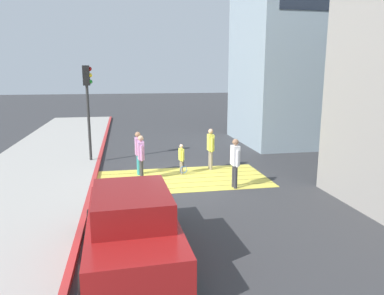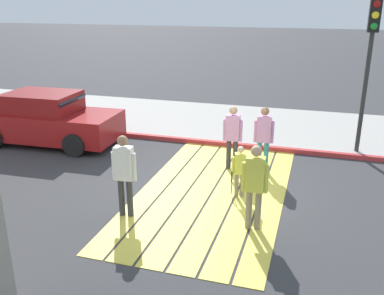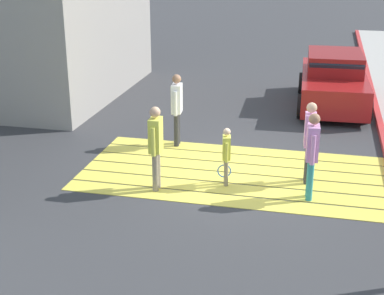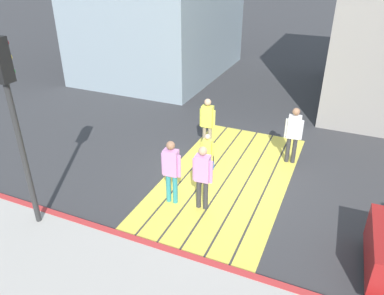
{
  "view_description": "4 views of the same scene",
  "coord_description": "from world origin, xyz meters",
  "px_view_note": "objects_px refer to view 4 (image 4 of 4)",
  "views": [
    {
      "loc": [
        -2.08,
        -12.95,
        3.91
      ],
      "look_at": [
        0.55,
        0.92,
        1.0
      ],
      "focal_mm": 33.79,
      "sensor_mm": 36.0,
      "label": 1
    },
    {
      "loc": [
        8.66,
        2.14,
        4.22
      ],
      "look_at": [
        0.64,
        -0.3,
        1.28
      ],
      "focal_mm": 39.69,
      "sensor_mm": 36.0,
      "label": 2
    },
    {
      "loc": [
        -1.65,
        11.03,
        4.73
      ],
      "look_at": [
        0.67,
        1.05,
        0.91
      ],
      "focal_mm": 53.27,
      "sensor_mm": 36.0,
      "label": 3
    },
    {
      "loc": [
        -8.38,
        -2.62,
        5.58
      ],
      "look_at": [
        -0.39,
        0.89,
        0.97
      ],
      "focal_mm": 34.79,
      "sensor_mm": 36.0,
      "label": 4
    }
  ],
  "objects_px": {
    "pedestrian_adult_lead": "(207,121)",
    "pedestrian_adult_side": "(171,168)",
    "traffic_light_corner": "(11,100)",
    "pedestrian_teen_behind": "(203,174)",
    "pedestrian_child_with_racket": "(208,152)",
    "pedestrian_adult_trailing": "(294,132)"
  },
  "relations": [
    {
      "from": "pedestrian_adult_side",
      "to": "pedestrian_child_with_racket",
      "type": "xyz_separation_m",
      "value": [
        1.66,
        -0.29,
        -0.32
      ]
    },
    {
      "from": "pedestrian_adult_side",
      "to": "pedestrian_child_with_racket",
      "type": "relative_size",
      "value": 1.41
    },
    {
      "from": "pedestrian_child_with_racket",
      "to": "pedestrian_teen_behind",
      "type": "bearing_deg",
      "value": -162.74
    },
    {
      "from": "pedestrian_adult_trailing",
      "to": "pedestrian_adult_side",
      "type": "xyz_separation_m",
      "value": [
        -3.2,
        2.32,
        -0.02
      ]
    },
    {
      "from": "pedestrian_adult_trailing",
      "to": "pedestrian_child_with_racket",
      "type": "relative_size",
      "value": 1.43
    },
    {
      "from": "pedestrian_teen_behind",
      "to": "traffic_light_corner",
      "type": "bearing_deg",
      "value": 122.94
    },
    {
      "from": "traffic_light_corner",
      "to": "pedestrian_adult_side",
      "type": "bearing_deg",
      "value": -50.4
    },
    {
      "from": "pedestrian_adult_lead",
      "to": "traffic_light_corner",
      "type": "bearing_deg",
      "value": 156.32
    },
    {
      "from": "traffic_light_corner",
      "to": "pedestrian_adult_lead",
      "type": "bearing_deg",
      "value": -23.68
    },
    {
      "from": "pedestrian_adult_lead",
      "to": "pedestrian_adult_side",
      "type": "height_order",
      "value": "pedestrian_adult_side"
    },
    {
      "from": "pedestrian_adult_side",
      "to": "pedestrian_child_with_racket",
      "type": "distance_m",
      "value": 1.71
    },
    {
      "from": "pedestrian_adult_lead",
      "to": "pedestrian_adult_side",
      "type": "xyz_separation_m",
      "value": [
        -2.95,
        -0.24,
        0.0
      ]
    },
    {
      "from": "pedestrian_child_with_racket",
      "to": "pedestrian_adult_lead",
      "type": "bearing_deg",
      "value": 22.14
    },
    {
      "from": "pedestrian_adult_lead",
      "to": "pedestrian_teen_behind",
      "type": "distance_m",
      "value": 3.06
    },
    {
      "from": "pedestrian_adult_side",
      "to": "pedestrian_teen_behind",
      "type": "bearing_deg",
      "value": -84.61
    },
    {
      "from": "pedestrian_teen_behind",
      "to": "pedestrian_adult_trailing",
      "type": "bearing_deg",
      "value": -26.29
    },
    {
      "from": "traffic_light_corner",
      "to": "pedestrian_child_with_racket",
      "type": "bearing_deg",
      "value": -36.44
    },
    {
      "from": "pedestrian_adult_lead",
      "to": "pedestrian_teen_behind",
      "type": "relative_size",
      "value": 1.01
    },
    {
      "from": "pedestrian_adult_trailing",
      "to": "pedestrian_adult_side",
      "type": "bearing_deg",
      "value": 143.99
    },
    {
      "from": "pedestrian_adult_lead",
      "to": "pedestrian_adult_side",
      "type": "bearing_deg",
      "value": -175.36
    },
    {
      "from": "pedestrian_adult_trailing",
      "to": "pedestrian_teen_behind",
      "type": "distance_m",
      "value": 3.48
    },
    {
      "from": "traffic_light_corner",
      "to": "pedestrian_teen_behind",
      "type": "distance_m",
      "value": 4.32
    }
  ]
}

